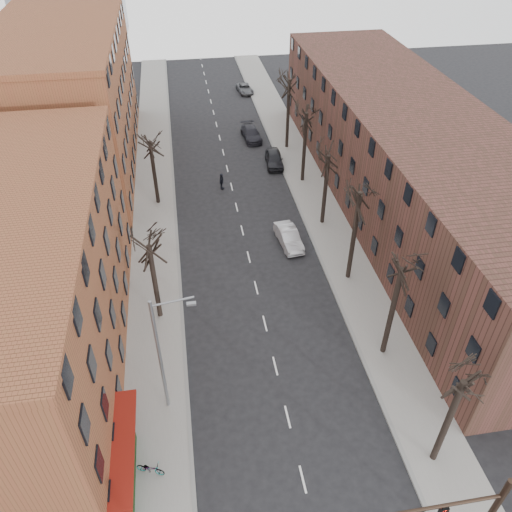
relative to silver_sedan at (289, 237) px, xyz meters
name	(u,v)px	position (x,y,z in m)	size (l,w,h in m)	color
sidewalk_left	(154,198)	(-11.78, 9.71, -0.66)	(4.00, 90.00, 0.15)	gray
sidewalk_right	(308,185)	(4.22, 9.71, -0.66)	(4.00, 90.00, 0.15)	gray
building_left_near	(10,297)	(-19.78, -10.29, 5.27)	(12.00, 26.00, 12.00)	brown
building_left_far	(68,102)	(-19.78, 18.71, 6.27)	(12.00, 28.00, 14.00)	brown
building_right	(408,159)	(12.22, 4.71, 4.27)	(12.00, 50.00, 10.00)	#4E2B24
awning_left	(131,471)	(-13.18, -19.29, -0.73)	(1.20, 7.00, 0.15)	maroon
hedge	(126,483)	(-13.28, -20.29, -0.08)	(0.80, 6.00, 1.00)	black
tree_right_a	(432,459)	(3.82, -21.29, -0.73)	(5.20, 5.20, 10.00)	black
tree_right_b	(382,352)	(3.82, -13.29, -0.73)	(5.20, 5.20, 10.80)	black
tree_right_c	(348,278)	(3.82, -5.29, -0.73)	(5.20, 5.20, 11.60)	black
tree_right_d	(322,223)	(3.82, 2.71, -0.73)	(5.20, 5.20, 10.00)	black
tree_right_e	(302,181)	(3.82, 10.71, -0.73)	(5.20, 5.20, 10.80)	black
tree_right_f	(287,148)	(3.82, 18.71, -0.73)	(5.20, 5.20, 11.60)	black
tree_left_a	(161,316)	(-11.38, -7.29, -0.73)	(5.20, 5.20, 9.50)	black
tree_left_b	(159,203)	(-11.38, 8.71, -0.73)	(5.20, 5.20, 9.50)	black
streetlight	(162,352)	(-10.81, -15.29, 4.28)	(2.45, 0.22, 9.03)	slate
silver_sedan	(289,237)	(0.00, 0.00, 0.00)	(1.55, 4.46, 1.47)	#B5B7BD
parked_car_near	(274,159)	(1.52, 14.70, 0.03)	(1.82, 4.51, 1.54)	black
parked_car_mid	(251,134)	(0.02, 21.73, -0.03)	(1.96, 4.83, 1.40)	black
parked_car_far	(245,89)	(1.52, 37.40, -0.16)	(1.92, 4.16, 1.16)	#525459
pedestrian_crossing	(222,181)	(-4.83, 10.42, 0.16)	(1.04, 0.43, 1.78)	black
bicycle	(150,468)	(-12.03, -19.63, -0.16)	(0.57, 1.63, 0.86)	gray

